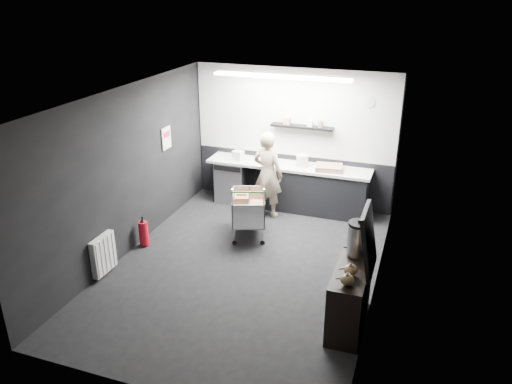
% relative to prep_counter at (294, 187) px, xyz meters
% --- Properties ---
extents(floor, '(5.50, 5.50, 0.00)m').
position_rel_prep_counter_xyz_m(floor, '(-0.14, -2.42, -0.46)').
color(floor, black).
rests_on(floor, ground).
extents(ceiling, '(5.50, 5.50, 0.00)m').
position_rel_prep_counter_xyz_m(ceiling, '(-0.14, -2.42, 2.24)').
color(ceiling, silver).
rests_on(ceiling, wall_back).
extents(wall_back, '(5.50, 0.00, 5.50)m').
position_rel_prep_counter_xyz_m(wall_back, '(-0.14, 0.33, 0.89)').
color(wall_back, black).
rests_on(wall_back, floor).
extents(wall_front, '(5.50, 0.00, 5.50)m').
position_rel_prep_counter_xyz_m(wall_front, '(-0.14, -5.17, 0.89)').
color(wall_front, black).
rests_on(wall_front, floor).
extents(wall_left, '(0.00, 5.50, 5.50)m').
position_rel_prep_counter_xyz_m(wall_left, '(-2.14, -2.42, 0.89)').
color(wall_left, black).
rests_on(wall_left, floor).
extents(wall_right, '(0.00, 5.50, 5.50)m').
position_rel_prep_counter_xyz_m(wall_right, '(1.86, -2.42, 0.89)').
color(wall_right, black).
rests_on(wall_right, floor).
extents(kitchen_wall_panel, '(3.95, 0.02, 1.70)m').
position_rel_prep_counter_xyz_m(kitchen_wall_panel, '(-0.14, 0.31, 1.39)').
color(kitchen_wall_panel, silver).
rests_on(kitchen_wall_panel, wall_back).
extents(dado_panel, '(3.95, 0.02, 1.00)m').
position_rel_prep_counter_xyz_m(dado_panel, '(-0.14, 0.31, 0.04)').
color(dado_panel, black).
rests_on(dado_panel, wall_back).
extents(floating_shelf, '(1.20, 0.22, 0.04)m').
position_rel_prep_counter_xyz_m(floating_shelf, '(0.06, 0.20, 1.16)').
color(floating_shelf, black).
rests_on(floating_shelf, wall_back).
extents(wall_clock, '(0.20, 0.03, 0.20)m').
position_rel_prep_counter_xyz_m(wall_clock, '(1.26, 0.30, 1.69)').
color(wall_clock, silver).
rests_on(wall_clock, wall_back).
extents(poster, '(0.02, 0.30, 0.40)m').
position_rel_prep_counter_xyz_m(poster, '(-2.12, -1.12, 1.09)').
color(poster, white).
rests_on(poster, wall_left).
extents(poster_red_band, '(0.02, 0.22, 0.10)m').
position_rel_prep_counter_xyz_m(poster_red_band, '(-2.11, -1.12, 1.16)').
color(poster_red_band, red).
rests_on(poster_red_band, poster).
extents(radiator, '(0.10, 0.50, 0.60)m').
position_rel_prep_counter_xyz_m(radiator, '(-2.08, -3.32, -0.11)').
color(radiator, silver).
rests_on(radiator, wall_left).
extents(ceiling_strip, '(2.40, 0.20, 0.04)m').
position_rel_prep_counter_xyz_m(ceiling_strip, '(-0.14, -0.57, 2.21)').
color(ceiling_strip, white).
rests_on(ceiling_strip, ceiling).
extents(prep_counter, '(3.20, 0.61, 0.90)m').
position_rel_prep_counter_xyz_m(prep_counter, '(0.00, 0.00, 0.00)').
color(prep_counter, black).
rests_on(prep_counter, floor).
extents(person, '(0.68, 0.52, 1.66)m').
position_rel_prep_counter_xyz_m(person, '(-0.40, -0.45, 0.37)').
color(person, beige).
rests_on(person, floor).
extents(shopping_cart, '(0.84, 1.11, 1.03)m').
position_rel_prep_counter_xyz_m(shopping_cart, '(-0.46, -1.34, 0.03)').
color(shopping_cart, silver).
rests_on(shopping_cart, floor).
extents(sideboard, '(0.47, 1.11, 1.66)m').
position_rel_prep_counter_xyz_m(sideboard, '(1.65, -3.27, 0.07)').
color(sideboard, black).
rests_on(sideboard, floor).
extents(fire_extinguisher, '(0.16, 0.16, 0.52)m').
position_rel_prep_counter_xyz_m(fire_extinguisher, '(-1.99, -2.33, -0.20)').
color(fire_extinguisher, '#B00B1B').
rests_on(fire_extinguisher, floor).
extents(cardboard_box, '(0.54, 0.44, 0.10)m').
position_rel_prep_counter_xyz_m(cardboard_box, '(0.67, -0.05, 0.49)').
color(cardboard_box, '#9A7352').
rests_on(cardboard_box, prep_counter).
extents(pink_tub, '(0.22, 0.22, 0.22)m').
position_rel_prep_counter_xyz_m(pink_tub, '(0.14, 0.00, 0.56)').
color(pink_tub, beige).
rests_on(pink_tub, prep_counter).
extents(white_container, '(0.23, 0.20, 0.18)m').
position_rel_prep_counter_xyz_m(white_container, '(-1.15, -0.05, 0.53)').
color(white_container, silver).
rests_on(white_container, prep_counter).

